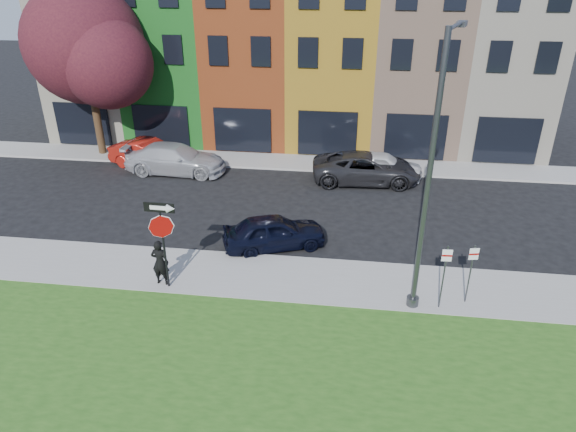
# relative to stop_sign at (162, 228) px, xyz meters

# --- Properties ---
(ground) EXTENTS (120.00, 120.00, 0.00)m
(ground) POSITION_rel_stop_sign_xyz_m (4.69, -1.88, -2.45)
(ground) COLOR black
(ground) RESTS_ON ground
(sidewalk_near) EXTENTS (40.00, 3.00, 0.12)m
(sidewalk_near) POSITION_rel_stop_sign_xyz_m (6.69, 1.12, -2.39)
(sidewalk_near) COLOR gray
(sidewalk_near) RESTS_ON ground
(sidewalk_far) EXTENTS (40.00, 2.40, 0.12)m
(sidewalk_far) POSITION_rel_stop_sign_xyz_m (1.69, 13.12, -2.39)
(sidewalk_far) COLOR gray
(sidewalk_far) RESTS_ON ground
(rowhouse_block) EXTENTS (30.00, 10.12, 10.00)m
(rowhouse_block) POSITION_rel_stop_sign_xyz_m (2.19, 19.30, 2.54)
(rowhouse_block) COLOR beige
(rowhouse_block) RESTS_ON ground
(stop_sign) EXTENTS (1.05, 0.11, 3.27)m
(stop_sign) POSITION_rel_stop_sign_xyz_m (0.00, 0.00, 0.00)
(stop_sign) COLOR black
(stop_sign) RESTS_ON sidewalk_near
(man) EXTENTS (0.67, 0.48, 1.73)m
(man) POSITION_rel_stop_sign_xyz_m (-0.29, 0.17, -1.46)
(man) COLOR black
(man) RESTS_ON sidewalk_near
(sedan_near) EXTENTS (4.42, 5.21, 1.40)m
(sedan_near) POSITION_rel_stop_sign_xyz_m (3.26, 3.45, -1.75)
(sedan_near) COLOR black
(sedan_near) RESTS_ON ground
(parked_car_red) EXTENTS (4.31, 5.60, 1.54)m
(parked_car_red) POSITION_rel_stop_sign_xyz_m (-5.04, 11.42, -1.68)
(parked_car_red) COLOR maroon
(parked_car_red) RESTS_ON ground
(parked_car_silver) EXTENTS (2.43, 5.55, 1.59)m
(parked_car_silver) POSITION_rel_stop_sign_xyz_m (-3.35, 10.87, -1.65)
(parked_car_silver) COLOR #A1A1A5
(parked_car_silver) RESTS_ON ground
(parked_car_dark) EXTENTS (3.28, 5.92, 1.55)m
(parked_car_dark) POSITION_rel_stop_sign_xyz_m (6.96, 10.89, -1.67)
(parked_car_dark) COLOR black
(parked_car_dark) RESTS_ON ground
(parked_car_white) EXTENTS (2.40, 4.60, 1.48)m
(parked_car_white) POSITION_rel_stop_sign_xyz_m (7.74, 11.41, -1.71)
(parked_car_white) COLOR silver
(parked_car_white) RESTS_ON ground
(street_lamp) EXTENTS (1.08, 2.49, 8.85)m
(street_lamp) POSITION_rel_stop_sign_xyz_m (8.54, 0.20, 2.13)
(street_lamp) COLOR #404245
(street_lamp) RESTS_ON sidewalk_near
(parking_sign_a) EXTENTS (0.32, 0.09, 2.33)m
(parking_sign_a) POSITION_rel_stop_sign_xyz_m (9.35, 0.01, -0.88)
(parking_sign_a) COLOR #404245
(parking_sign_a) RESTS_ON sidewalk_near
(parking_sign_b) EXTENTS (0.32, 0.11, 2.19)m
(parking_sign_b) POSITION_rel_stop_sign_xyz_m (10.27, 0.43, -0.96)
(parking_sign_b) COLOR #404245
(parking_sign_b) RESTS_ON sidewalk_near
(tree_purple) EXTENTS (7.80, 6.82, 9.51)m
(tree_purple) POSITION_rel_stop_sign_xyz_m (-8.57, 13.16, 3.77)
(tree_purple) COLOR black
(tree_purple) RESTS_ON sidewalk_far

